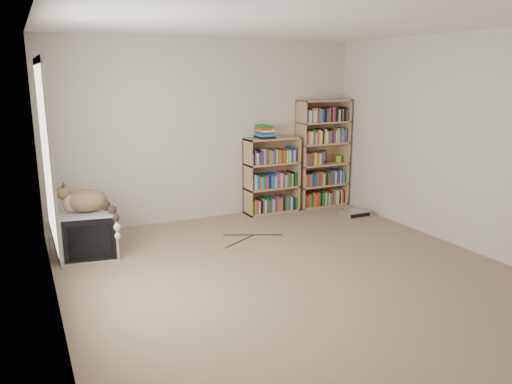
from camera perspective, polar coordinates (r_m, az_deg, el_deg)
name	(u,v)px	position (r m, az deg, el deg)	size (l,w,h in m)	color
floor	(298,278)	(5.17, 4.84, -9.80)	(4.50, 5.00, 0.01)	tan
wall_back	(209,131)	(7.06, -5.34, 6.99)	(4.50, 0.02, 2.50)	beige
wall_left	(49,178)	(4.16, -22.60, 1.51)	(0.02, 5.00, 2.50)	beige
wall_right	(469,143)	(6.26, 23.20, 5.15)	(0.02, 5.00, 2.50)	beige
ceiling	(304,20)	(4.78, 5.46, 18.96)	(4.50, 5.00, 0.02)	white
window	(47,155)	(4.33, -22.79, 3.95)	(0.02, 1.22, 1.52)	white
crt_tv	(90,233)	(5.99, -18.42, -4.51)	(0.68, 0.63, 0.52)	#A8A8AB
cat	(90,204)	(5.84, -18.44, -1.34)	(0.67, 0.60, 0.56)	#3C2C18
bookcase_tall	(322,156)	(7.80, 7.54, 4.11)	(0.82, 0.30, 1.64)	#AA7B55
bookcase_short	(271,178)	(7.42, 1.76, 1.59)	(0.81, 0.30, 1.12)	#AA7B55
book_stack	(264,132)	(7.25, 0.97, 6.92)	(0.22, 0.29, 0.19)	red
green_mug	(338,159)	(7.96, 9.38, 3.76)	(0.09, 0.09, 0.10)	#86C638
framed_print	(322,156)	(7.91, 7.59, 4.08)	(0.14, 0.01, 0.19)	black
dvd_player	(354,213)	(7.43, 11.17, -2.38)	(0.38, 0.27, 0.09)	#B1B1B6
wall_outlet	(46,225)	(6.27, -22.85, -3.52)	(0.01, 0.08, 0.13)	silver
floor_cables	(264,239)	(6.30, 0.95, -5.36)	(1.20, 0.70, 0.01)	black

